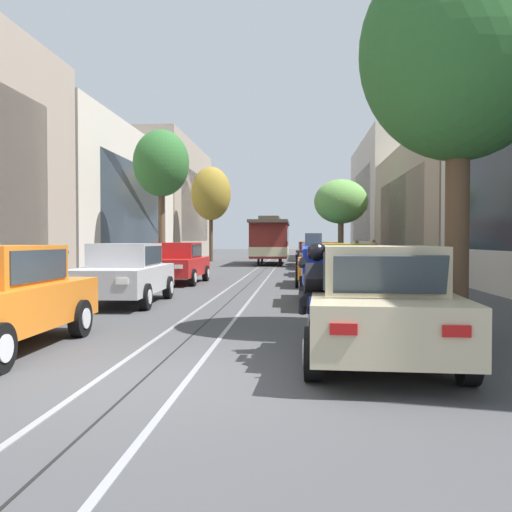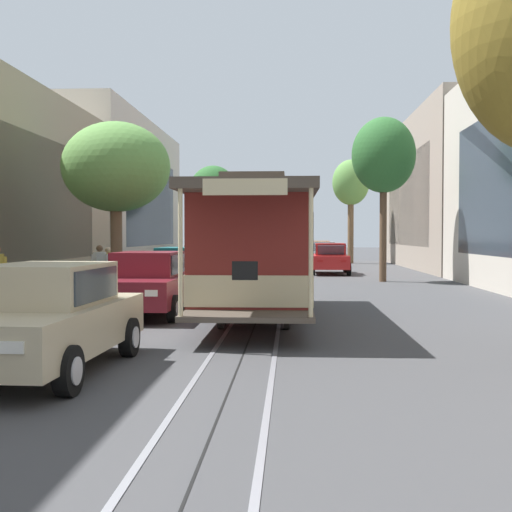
# 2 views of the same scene
# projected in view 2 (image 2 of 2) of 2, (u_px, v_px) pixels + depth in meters

# --- Properties ---
(ground_plane) EXTENTS (160.00, 160.00, 0.00)m
(ground_plane) POSITION_uv_depth(u_px,v_px,m) (270.00, 287.00, 24.93)
(ground_plane) COLOR #424244
(trolley_track_rails) EXTENTS (1.14, 66.41, 0.01)m
(trolley_track_rails) POSITION_uv_depth(u_px,v_px,m) (266.00, 297.00, 21.10)
(trolley_track_rails) COLOR gray
(trolley_track_rails) RESTS_ON ground
(parked_car_orange_near_left) EXTENTS (2.01, 4.36, 1.58)m
(parked_car_orange_near_left) POSITION_uv_depth(u_px,v_px,m) (319.00, 252.00, 46.63)
(parked_car_orange_near_left) COLOR orange
(parked_car_orange_near_left) RESTS_ON ground
(parked_car_silver_second_left) EXTENTS (2.09, 4.40, 1.58)m
(parked_car_silver_second_left) POSITION_uv_depth(u_px,v_px,m) (321.00, 254.00, 40.33)
(parked_car_silver_second_left) COLOR #B7B7BC
(parked_car_silver_second_left) RESTS_ON ground
(parked_car_red_mid_left) EXTENTS (2.05, 4.38, 1.58)m
(parked_car_red_mid_left) POSITION_uv_depth(u_px,v_px,m) (330.00, 258.00, 33.37)
(parked_car_red_mid_left) COLOR red
(parked_car_red_mid_left) RESTS_ON ground
(parked_car_beige_near_right) EXTENTS (2.13, 4.42, 1.58)m
(parked_car_beige_near_right) POSITION_uv_depth(u_px,v_px,m) (239.00, 252.00, 47.11)
(parked_car_beige_near_right) COLOR #C1B28E
(parked_car_beige_near_right) RESTS_ON ground
(parked_car_yellow_second_right) EXTENTS (2.07, 4.39, 1.58)m
(parked_car_yellow_second_right) POSITION_uv_depth(u_px,v_px,m) (231.00, 254.00, 40.25)
(parked_car_yellow_second_right) COLOR gold
(parked_car_yellow_second_right) RESTS_ON ground
(parked_car_orange_mid_right) EXTENTS (2.02, 4.37, 1.58)m
(parked_car_orange_mid_right) POSITION_uv_depth(u_px,v_px,m) (223.00, 258.00, 34.07)
(parked_car_orange_mid_right) COLOR orange
(parked_car_orange_mid_right) RESTS_ON ground
(parked_car_red_fourth_right) EXTENTS (2.05, 4.38, 1.58)m
(parked_car_red_fourth_right) POSITION_uv_depth(u_px,v_px,m) (204.00, 263.00, 27.99)
(parked_car_red_fourth_right) COLOR red
(parked_car_red_fourth_right) RESTS_ON ground
(parked_car_teal_fifth_right) EXTENTS (2.08, 4.40, 1.58)m
(parked_car_teal_fifth_right) POSITION_uv_depth(u_px,v_px,m) (181.00, 270.00, 22.05)
(parked_car_teal_fifth_right) COLOR #196B70
(parked_car_teal_fifth_right) RESTS_ON ground
(parked_car_maroon_sixth_right) EXTENTS (2.01, 4.37, 1.58)m
(parked_car_maroon_sixth_right) POSITION_uv_depth(u_px,v_px,m) (148.00, 283.00, 16.22)
(parked_car_maroon_sixth_right) COLOR maroon
(parked_car_maroon_sixth_right) RESTS_ON ground
(parked_car_beige_far_right) EXTENTS (2.11, 4.41, 1.58)m
(parked_car_beige_far_right) POSITION_uv_depth(u_px,v_px,m) (45.00, 317.00, 9.49)
(parked_car_beige_far_right) COLOR #C1B28E
(parked_car_beige_far_right) RESTS_ON ground
(street_tree_kerb_left_near) EXTENTS (2.60, 2.25, 7.29)m
(street_tree_kerb_left_near) POSITION_uv_depth(u_px,v_px,m) (351.00, 184.00, 45.67)
(street_tree_kerb_left_near) COLOR brown
(street_tree_kerb_left_near) RESTS_ON ground
(street_tree_kerb_left_second) EXTENTS (2.71, 2.59, 7.03)m
(street_tree_kerb_left_second) POSITION_uv_depth(u_px,v_px,m) (384.00, 156.00, 27.71)
(street_tree_kerb_left_second) COLOR brown
(street_tree_kerb_left_second) RESTS_ON ground
(street_tree_kerb_right_near) EXTENTS (3.41, 3.01, 6.80)m
(street_tree_kerb_right_near) POSITION_uv_depth(u_px,v_px,m) (213.00, 194.00, 44.96)
(street_tree_kerb_right_near) COLOR brown
(street_tree_kerb_right_near) RESTS_ON ground
(street_tree_kerb_right_second) EXTENTS (3.33, 2.95, 5.47)m
(street_tree_kerb_right_second) POSITION_uv_depth(u_px,v_px,m) (116.00, 168.00, 19.93)
(street_tree_kerb_right_second) COLOR brown
(street_tree_kerb_right_second) RESTS_ON ground
(cable_car_trolley) EXTENTS (2.59, 9.14, 3.28)m
(cable_car_trolley) POSITION_uv_depth(u_px,v_px,m) (258.00, 249.00, 15.82)
(cable_car_trolley) COLOR maroon
(cable_car_trolley) RESTS_ON ground
(motorcycle_with_rider) EXTENTS (0.52, 1.88, 1.76)m
(motorcycle_with_rider) POSITION_uv_depth(u_px,v_px,m) (252.00, 250.00, 47.26)
(motorcycle_with_rider) COLOR black
(motorcycle_with_rider) RESTS_ON ground
(pedestrian_on_left_pavement) EXTENTS (0.55, 0.41, 1.67)m
(pedestrian_on_left_pavement) POSITION_uv_depth(u_px,v_px,m) (100.00, 267.00, 21.24)
(pedestrian_on_left_pavement) COLOR #282D38
(pedestrian_on_left_pavement) RESTS_ON ground
(pedestrian_crossing_far) EXTENTS (0.55, 0.39, 1.55)m
(pedestrian_crossing_far) POSITION_uv_depth(u_px,v_px,m) (108.00, 265.00, 24.29)
(pedestrian_crossing_far) COLOR black
(pedestrian_crossing_far) RESTS_ON ground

